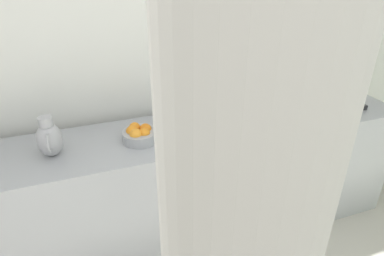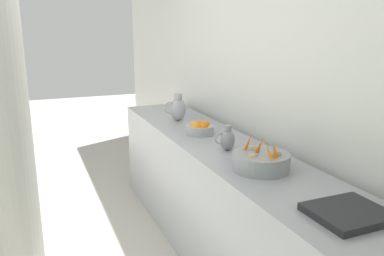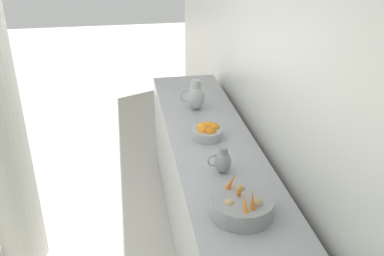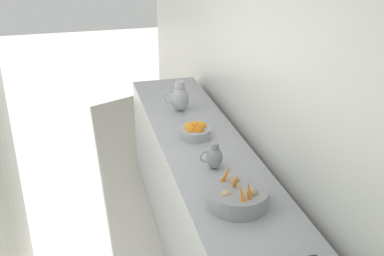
# 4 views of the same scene
# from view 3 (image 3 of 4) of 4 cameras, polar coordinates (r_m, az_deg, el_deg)

# --- Properties ---
(tile_wall_left) EXTENTS (0.10, 8.88, 3.00)m
(tile_wall_left) POSITION_cam_3_polar(r_m,az_deg,el_deg) (2.36, 16.95, 2.68)
(tile_wall_left) COLOR silver
(tile_wall_left) RESTS_ON ground_plane
(prep_counter) EXTENTS (0.61, 3.33, 0.93)m
(prep_counter) POSITION_cam_3_polar(r_m,az_deg,el_deg) (3.16, 3.58, -11.41)
(prep_counter) COLOR #9EA0A5
(prep_counter) RESTS_ON ground_plane
(vegetable_colander) EXTENTS (0.35, 0.35, 0.23)m
(vegetable_colander) POSITION_cam_3_polar(r_m,az_deg,el_deg) (2.39, 6.58, -10.12)
(vegetable_colander) COLOR gray
(vegetable_colander) RESTS_ON prep_counter
(orange_bowl) EXTENTS (0.23, 0.23, 0.11)m
(orange_bowl) POSITION_cam_3_polar(r_m,az_deg,el_deg) (3.14, 2.03, -0.50)
(orange_bowl) COLOR #9EA0A5
(orange_bowl) RESTS_ON prep_counter
(metal_pitcher_tall) EXTENTS (0.21, 0.15, 0.25)m
(metal_pitcher_tall) POSITION_cam_3_polar(r_m,az_deg,el_deg) (3.59, 0.47, 4.22)
(metal_pitcher_tall) COLOR #A3A3A8
(metal_pitcher_tall) RESTS_ON prep_counter
(metal_pitcher_short) EXTENTS (0.15, 0.11, 0.18)m
(metal_pitcher_short) POSITION_cam_3_polar(r_m,az_deg,el_deg) (2.72, 4.06, -4.36)
(metal_pitcher_short) COLOR gray
(metal_pitcher_short) RESTS_ON prep_counter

